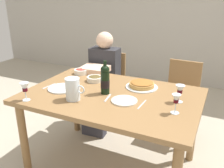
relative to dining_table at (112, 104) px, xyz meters
name	(u,v)px	position (x,y,z in m)	size (l,w,h in m)	color
ground_plane	(112,165)	(0.00, 0.00, -0.67)	(8.00, 8.00, 0.00)	#B2A893
back_wall	(179,3)	(0.00, 2.67, 0.73)	(8.00, 0.10, 2.80)	#B2ADA3
dining_table	(112,104)	(0.00, 0.00, 0.00)	(1.50, 1.00, 0.76)	olive
wine_bottle	(105,80)	(-0.06, -0.01, 0.22)	(0.08, 0.08, 0.29)	black
water_pitcher	(73,90)	(-0.24, -0.24, 0.17)	(0.17, 0.12, 0.18)	silver
baked_tart	(142,85)	(0.19, 0.26, 0.12)	(0.30, 0.30, 0.06)	silver
salad_bowl	(81,71)	(-0.54, 0.36, 0.12)	(0.15, 0.15, 0.06)	white
olive_bowl	(95,78)	(-0.29, 0.22, 0.12)	(0.16, 0.16, 0.05)	silver
wine_glass_left_diner	(25,88)	(-0.58, -0.42, 0.20)	(0.07, 0.07, 0.15)	silver
wine_glass_right_diner	(180,90)	(0.56, 0.08, 0.20)	(0.07, 0.07, 0.14)	silver
wine_glass_centre	(176,100)	(0.57, -0.12, 0.20)	(0.07, 0.07, 0.15)	silver
dinner_plate_left_setting	(62,88)	(-0.46, -0.09, 0.10)	(0.26, 0.26, 0.01)	silver
dinner_plate_right_setting	(124,101)	(0.16, -0.09, 0.10)	(0.21, 0.21, 0.01)	silver
fork_left_setting	(49,86)	(-0.61, -0.09, 0.09)	(0.16, 0.01, 0.01)	silver
knife_left_setting	(76,91)	(-0.31, -0.09, 0.09)	(0.18, 0.01, 0.01)	silver
knife_right_setting	(142,105)	(0.31, -0.09, 0.09)	(0.18, 0.01, 0.01)	silver
spoon_right_setting	(108,98)	(0.01, -0.09, 0.09)	(0.16, 0.01, 0.01)	silver
chair_left	(109,82)	(-0.46, 0.88, -0.17)	(0.42, 0.42, 0.87)	olive
diner_left	(101,79)	(-0.44, 0.64, -0.05)	(0.35, 0.52, 1.16)	#2D2D33
chair_right	(181,95)	(0.45, 0.87, -0.17)	(0.42, 0.42, 0.87)	olive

